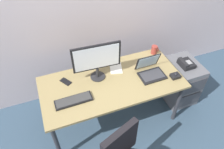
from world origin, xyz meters
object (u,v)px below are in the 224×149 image
(desk_phone, at_px, (186,64))
(keyboard, at_px, (74,100))
(trackball_mouse, at_px, (175,76))
(cell_phone, at_px, (66,82))
(laptop, at_px, (150,70))
(coffee_mug, at_px, (154,50))
(file_cabinet, at_px, (180,81))
(paper_notepad, at_px, (116,68))
(monitor_main, at_px, (97,59))

(desk_phone, height_order, keyboard, keyboard)
(trackball_mouse, relative_size, cell_phone, 0.77)
(keyboard, xyz_separation_m, laptop, (0.99, 0.09, 0.04))
(coffee_mug, bearing_deg, keyboard, -160.49)
(file_cabinet, bearing_deg, coffee_mug, 136.74)
(trackball_mouse, bearing_deg, laptop, 147.14)
(paper_notepad, height_order, cell_phone, paper_notepad)
(keyboard, bearing_deg, monitor_main, 35.94)
(file_cabinet, relative_size, coffee_mug, 5.46)
(keyboard, xyz_separation_m, trackball_mouse, (1.24, -0.07, 0.01))
(file_cabinet, height_order, keyboard, keyboard)
(coffee_mug, relative_size, paper_notepad, 0.56)
(laptop, bearing_deg, file_cabinet, 4.42)
(desk_phone, distance_m, monitor_main, 1.23)
(laptop, relative_size, trackball_mouse, 2.85)
(desk_phone, relative_size, monitor_main, 0.36)
(monitor_main, xyz_separation_m, coffee_mug, (0.87, 0.17, -0.22))
(keyboard, xyz_separation_m, paper_notepad, (0.63, 0.33, -0.01))
(trackball_mouse, bearing_deg, keyboard, 176.59)
(trackball_mouse, bearing_deg, desk_phone, 32.28)
(desk_phone, xyz_separation_m, coffee_mug, (-0.31, 0.32, 0.09))
(coffee_mug, height_order, cell_phone, coffee_mug)
(coffee_mug, bearing_deg, paper_notepad, -170.08)
(keyboard, height_order, laptop, laptop)
(keyboard, relative_size, cell_phone, 2.90)
(cell_phone, bearing_deg, trackball_mouse, -49.33)
(desk_phone, bearing_deg, paper_notepad, 166.94)
(monitor_main, bearing_deg, paper_notepad, 14.24)
(laptop, distance_m, paper_notepad, 0.44)
(paper_notepad, bearing_deg, desk_phone, -13.06)
(monitor_main, height_order, keyboard, monitor_main)
(desk_phone, bearing_deg, coffee_mug, 134.48)
(laptop, xyz_separation_m, coffee_mug, (0.25, 0.35, 0.01))
(monitor_main, distance_m, paper_notepad, 0.39)
(keyboard, height_order, coffee_mug, coffee_mug)
(trackball_mouse, height_order, coffee_mug, coffee_mug)
(laptop, xyz_separation_m, cell_phone, (-1.01, 0.23, -0.05))
(paper_notepad, bearing_deg, monitor_main, -165.76)
(monitor_main, bearing_deg, file_cabinet, -6.23)
(desk_phone, height_order, laptop, laptop)
(laptop, bearing_deg, monitor_main, 164.41)
(file_cabinet, height_order, laptop, laptop)
(file_cabinet, distance_m, keyboard, 1.61)
(desk_phone, relative_size, coffee_mug, 1.71)
(file_cabinet, relative_size, paper_notepad, 3.06)
(desk_phone, xyz_separation_m, laptop, (-0.56, -0.03, 0.09))
(file_cabinet, xyz_separation_m, paper_notepad, (-0.93, 0.20, 0.39))
(keyboard, distance_m, coffee_mug, 1.31)
(paper_notepad, bearing_deg, cell_phone, -179.11)
(desk_phone, height_order, coffee_mug, coffee_mug)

